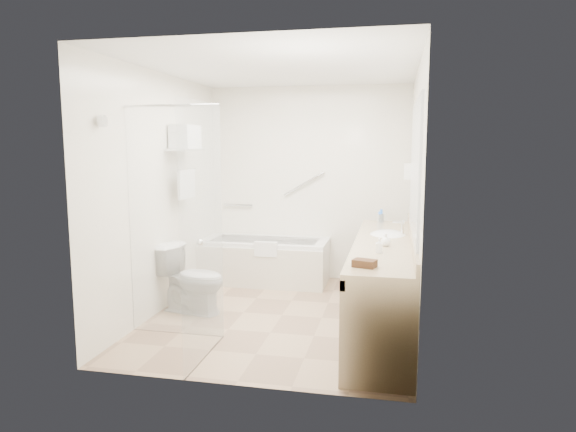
% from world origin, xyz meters
% --- Properties ---
extents(floor, '(3.20, 3.20, 0.00)m').
position_xyz_m(floor, '(0.00, 0.00, 0.00)').
color(floor, tan).
rests_on(floor, ground).
extents(ceiling, '(2.60, 3.20, 0.10)m').
position_xyz_m(ceiling, '(0.00, 0.00, 2.50)').
color(ceiling, white).
rests_on(ceiling, wall_back).
extents(wall_back, '(2.60, 0.10, 2.50)m').
position_xyz_m(wall_back, '(0.00, 1.60, 1.25)').
color(wall_back, silver).
rests_on(wall_back, ground).
extents(wall_front, '(2.60, 0.10, 2.50)m').
position_xyz_m(wall_front, '(0.00, -1.60, 1.25)').
color(wall_front, silver).
rests_on(wall_front, ground).
extents(wall_left, '(0.10, 3.20, 2.50)m').
position_xyz_m(wall_left, '(-1.30, 0.00, 1.25)').
color(wall_left, silver).
rests_on(wall_left, ground).
extents(wall_right, '(0.10, 3.20, 2.50)m').
position_xyz_m(wall_right, '(1.30, 0.00, 1.25)').
color(wall_right, silver).
rests_on(wall_right, ground).
extents(bathtub, '(1.60, 0.73, 0.59)m').
position_xyz_m(bathtub, '(-0.50, 1.24, 0.28)').
color(bathtub, silver).
rests_on(bathtub, floor).
extents(grab_bar_short, '(0.40, 0.03, 0.03)m').
position_xyz_m(grab_bar_short, '(-0.95, 1.56, 0.95)').
color(grab_bar_short, silver).
rests_on(grab_bar_short, wall_back).
extents(grab_bar_long, '(0.53, 0.03, 0.33)m').
position_xyz_m(grab_bar_long, '(-0.05, 1.56, 1.25)').
color(grab_bar_long, silver).
rests_on(grab_bar_long, wall_back).
extents(shower_enclosure, '(0.96, 0.91, 2.11)m').
position_xyz_m(shower_enclosure, '(-0.63, -0.93, 1.07)').
color(shower_enclosure, silver).
rests_on(shower_enclosure, floor).
extents(towel_shelf, '(0.24, 0.55, 0.81)m').
position_xyz_m(towel_shelf, '(-1.17, 0.35, 1.75)').
color(towel_shelf, silver).
rests_on(towel_shelf, wall_left).
extents(vanity_counter, '(0.55, 2.70, 0.95)m').
position_xyz_m(vanity_counter, '(1.02, -0.15, 0.64)').
color(vanity_counter, tan).
rests_on(vanity_counter, floor).
extents(sink, '(0.40, 0.52, 0.14)m').
position_xyz_m(sink, '(1.05, 0.25, 0.82)').
color(sink, silver).
rests_on(sink, vanity_counter).
extents(faucet, '(0.03, 0.03, 0.14)m').
position_xyz_m(faucet, '(1.20, 0.25, 0.93)').
color(faucet, silver).
rests_on(faucet, vanity_counter).
extents(mirror, '(0.02, 2.00, 1.20)m').
position_xyz_m(mirror, '(1.29, -0.15, 1.55)').
color(mirror, silver).
rests_on(mirror, wall_right).
extents(hairdryer_unit, '(0.08, 0.10, 0.18)m').
position_xyz_m(hairdryer_unit, '(1.25, 1.05, 1.45)').
color(hairdryer_unit, white).
rests_on(hairdryer_unit, wall_right).
extents(toilet, '(0.78, 0.53, 0.70)m').
position_xyz_m(toilet, '(-0.95, -0.08, 0.35)').
color(toilet, silver).
rests_on(toilet, floor).
extents(amenity_basket, '(0.19, 0.16, 0.06)m').
position_xyz_m(amenity_basket, '(0.91, -1.22, 0.88)').
color(amenity_basket, '#4B2F1B').
rests_on(amenity_basket, vanity_counter).
extents(soap_bottle_a, '(0.06, 0.12, 0.06)m').
position_xyz_m(soap_bottle_a, '(1.00, -0.69, 0.88)').
color(soap_bottle_a, white).
rests_on(soap_bottle_a, vanity_counter).
extents(soap_bottle_b, '(0.12, 0.14, 0.09)m').
position_xyz_m(soap_bottle_b, '(1.04, -0.38, 0.89)').
color(soap_bottle_b, white).
rests_on(soap_bottle_b, vanity_counter).
extents(water_bottle_left, '(0.05, 0.05, 0.18)m').
position_xyz_m(water_bottle_left, '(0.96, 0.61, 0.93)').
color(water_bottle_left, silver).
rests_on(water_bottle_left, vanity_counter).
extents(water_bottle_mid, '(0.07, 0.07, 0.22)m').
position_xyz_m(water_bottle_mid, '(0.98, 0.41, 0.95)').
color(water_bottle_mid, silver).
rests_on(water_bottle_mid, vanity_counter).
extents(water_bottle_right, '(0.05, 0.05, 0.17)m').
position_xyz_m(water_bottle_right, '(0.97, 0.92, 0.93)').
color(water_bottle_right, silver).
rests_on(water_bottle_right, vanity_counter).
extents(drinking_glass_near, '(0.09, 0.09, 0.10)m').
position_xyz_m(drinking_glass_near, '(0.99, 1.10, 0.90)').
color(drinking_glass_near, silver).
rests_on(drinking_glass_near, vanity_counter).
extents(drinking_glass_far, '(0.09, 0.09, 0.10)m').
position_xyz_m(drinking_glass_far, '(0.96, 1.03, 0.90)').
color(drinking_glass_far, silver).
rests_on(drinking_glass_far, vanity_counter).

